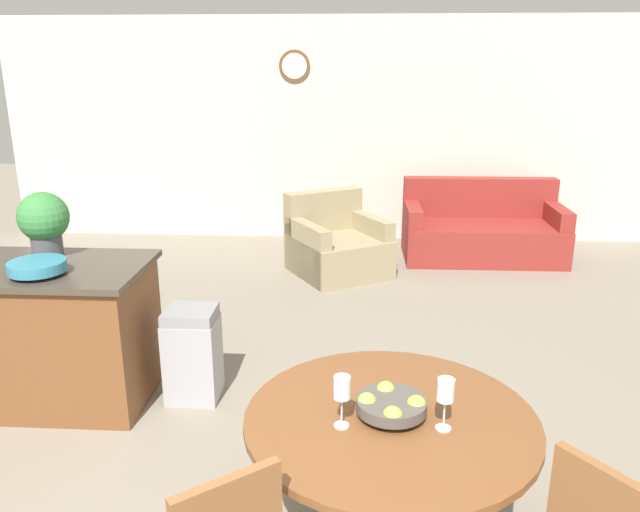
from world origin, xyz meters
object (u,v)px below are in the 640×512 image
wine_glass_right (446,392)px  dining_table (390,450)px  wine_glass_left (342,390)px  trash_bin (193,354)px  couch (482,232)px  kitchen_island (46,333)px  teal_bowl (37,267)px  potted_plant (44,221)px  armchair (336,246)px  fruit_bowl (391,405)px

wine_glass_right → dining_table: bearing=158.6°
wine_glass_left → trash_bin: size_ratio=0.36×
couch → wine_glass_right: bearing=-103.2°
wine_glass_left → trash_bin: (-1.02, 1.45, -0.59)m
kitchen_island → teal_bowl: 0.56m
wine_glass_left → wine_glass_right: bearing=0.8°
dining_table → potted_plant: 2.72m
wine_glass_right → teal_bowl: teal_bowl is taller
armchair → fruit_bowl: bearing=-115.9°
dining_table → kitchen_island: bearing=149.2°
dining_table → fruit_bowl: (-0.00, -0.00, 0.22)m
trash_bin → couch: couch is taller
teal_bowl → couch: teal_bowl is taller
wine_glass_left → wine_glass_right: 0.42m
wine_glass_left → wine_glass_right: size_ratio=1.00×
fruit_bowl → wine_glass_left: size_ratio=1.32×
fruit_bowl → wine_glass_right: (0.21, -0.08, 0.11)m
fruit_bowl → wine_glass_left: (-0.20, -0.09, 0.11)m
fruit_bowl → trash_bin: 1.90m
dining_table → wine_glass_right: wine_glass_right is taller
wine_glass_right → couch: (1.07, 4.76, -0.61)m
dining_table → kitchen_island: (-2.18, 1.30, -0.10)m
trash_bin → couch: 4.16m
wine_glass_left → teal_bowl: size_ratio=0.66×
teal_bowl → wine_glass_right: bearing=-27.8°
fruit_bowl → wine_glass_right: size_ratio=1.32×
fruit_bowl → teal_bowl: teal_bowl is taller
potted_plant → trash_bin: 1.30m
wine_glass_left → potted_plant: (-1.99, 1.58, 0.27)m
dining_table → trash_bin: size_ratio=1.96×
dining_table → wine_glass_left: bearing=-157.1°
fruit_bowl → kitchen_island: size_ratio=0.22×
dining_table → couch: (1.28, 4.68, -0.27)m
fruit_bowl → potted_plant: potted_plant is taller
fruit_bowl → potted_plant: 2.68m
wine_glass_right → couch: 4.92m
dining_table → armchair: size_ratio=1.02×
wine_glass_left → couch: size_ratio=0.13×
wine_glass_left → wine_glass_right: (0.42, 0.01, 0.00)m
wine_glass_left → couch: 5.03m
wine_glass_left → kitchen_island: size_ratio=0.17×
couch → teal_bowl: bearing=-133.9°
wine_glass_left → wine_glass_right: same height
wine_glass_right → trash_bin: 2.12m
kitchen_island → fruit_bowl: bearing=-30.9°
wine_glass_right → teal_bowl: size_ratio=0.66×
fruit_bowl → couch: size_ratio=0.17×
wine_glass_left → trash_bin: bearing=125.2°
fruit_bowl → potted_plant: size_ratio=0.69×
couch → armchair: 1.77m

